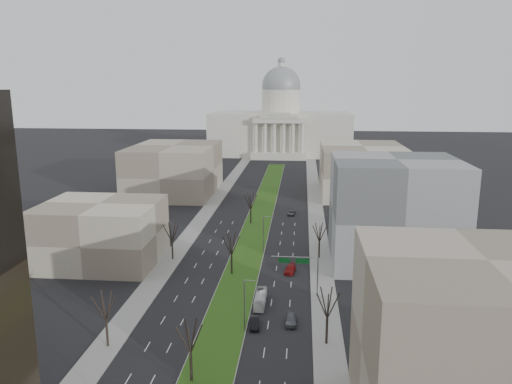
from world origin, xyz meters
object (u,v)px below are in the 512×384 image
Objects in this scene: car_grey_near at (291,319)px; car_black at (254,322)px; car_grey_far at (291,213)px; box_van at (260,299)px; car_red at (290,269)px.

car_grey_near is 1.03× the size of car_black.
box_van is (-4.20, -65.95, 0.50)m from car_grey_far.
car_red is 0.63× the size of box_van.
car_red is at bearing 73.53° from box_van.
car_black reaches higher than car_grey_far.
car_red reaches higher than car_grey_far.
car_black is (-6.16, -1.59, -0.05)m from car_grey_near.
car_red is 49.11m from car_grey_far.
car_grey_far is at bearing 99.12° from car_red.
car_red is (5.43, 25.58, -0.04)m from car_black.
car_black is 0.58× the size of box_van.
car_grey_far is 0.56× the size of box_van.
car_grey_near is at bearing -83.99° from car_grey_far.
box_van is at bearing 127.58° from car_grey_near.
car_red is at bearing -84.21° from car_grey_far.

